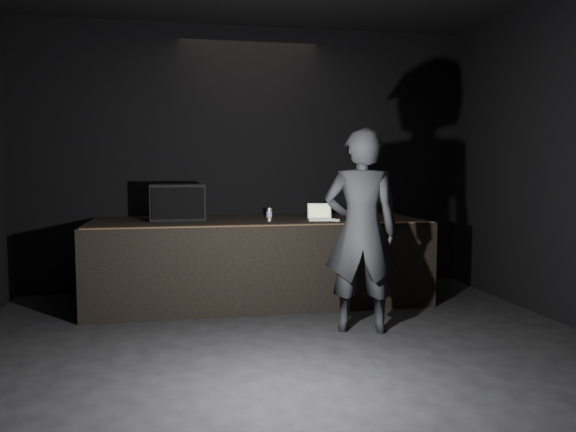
# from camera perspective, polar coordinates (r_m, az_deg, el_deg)

# --- Properties ---
(ground) EXTENTS (7.00, 7.00, 0.00)m
(ground) POSITION_cam_1_polar(r_m,az_deg,el_deg) (4.46, 1.94, -16.59)
(ground) COLOR black
(ground) RESTS_ON ground
(room_walls) EXTENTS (6.10, 7.10, 3.52)m
(room_walls) POSITION_cam_1_polar(r_m,az_deg,el_deg) (4.17, 2.03, 10.23)
(room_walls) COLOR black
(room_walls) RESTS_ON ground
(stage_riser) EXTENTS (4.00, 1.50, 1.00)m
(stage_riser) POSITION_cam_1_polar(r_m,az_deg,el_deg) (6.93, -3.07, -4.49)
(stage_riser) COLOR black
(stage_riser) RESTS_ON ground
(riser_lip) EXTENTS (3.92, 0.10, 0.01)m
(riser_lip) POSITION_cam_1_polar(r_m,az_deg,el_deg) (6.17, -2.19, -0.92)
(riser_lip) COLOR brown
(riser_lip) RESTS_ON stage_riser
(stage_monitor) EXTENTS (0.66, 0.49, 0.44)m
(stage_monitor) POSITION_cam_1_polar(r_m,az_deg,el_deg) (6.93, -11.15, 1.39)
(stage_monitor) COLOR black
(stage_monitor) RESTS_ON stage_riser
(cable) EXTENTS (0.80, 0.50, 0.02)m
(cable) POSITION_cam_1_polar(r_m,az_deg,el_deg) (6.99, -8.13, -0.25)
(cable) COLOR black
(cable) RESTS_ON stage_riser
(laptop) EXTENTS (0.32, 0.29, 0.20)m
(laptop) POSITION_cam_1_polar(r_m,az_deg,el_deg) (6.83, 3.27, 0.03)
(laptop) COLOR white
(laptop) RESTS_ON stage_riser
(beer_can) EXTENTS (0.07, 0.07, 0.16)m
(beer_can) POSITION_cam_1_polar(r_m,az_deg,el_deg) (6.66, -1.91, 0.13)
(beer_can) COLOR silver
(beer_can) RESTS_ON stage_riser
(plastic_cup) EXTENTS (0.07, 0.07, 0.09)m
(plastic_cup) POSITION_cam_1_polar(r_m,az_deg,el_deg) (7.29, 3.83, 0.28)
(plastic_cup) COLOR white
(plastic_cup) RESTS_ON stage_riser
(wii_remote) EXTENTS (0.11, 0.15, 0.03)m
(wii_remote) POSITION_cam_1_polar(r_m,az_deg,el_deg) (6.69, 4.70, -0.40)
(wii_remote) COLOR white
(wii_remote) RESTS_ON stage_riser
(person) EXTENTS (0.84, 0.66, 2.02)m
(person) POSITION_cam_1_polar(r_m,az_deg,el_deg) (5.62, 7.45, -1.52)
(person) COLOR black
(person) RESTS_ON ground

